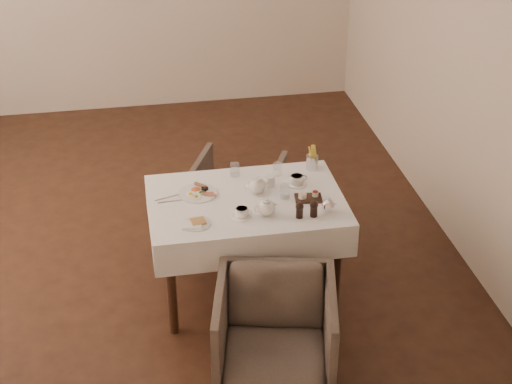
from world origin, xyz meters
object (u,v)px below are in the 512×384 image
at_px(armchair_near, 275,334).
at_px(breakfast_plate, 198,192).
at_px(table, 246,214).
at_px(armchair_far, 238,197).
at_px(teapot_centre, 257,184).

distance_m(armchair_near, breakfast_plate, 1.12).
bearing_deg(table, armchair_far, 85.46).
distance_m(armchair_far, teapot_centre, 0.88).
xyz_separation_m(table, armchair_near, (0.03, -0.85, -0.31)).
relative_size(armchair_near, breakfast_plate, 2.80).
xyz_separation_m(armchair_near, armchair_far, (0.04, 1.64, -0.02)).
xyz_separation_m(breakfast_plate, teapot_centre, (0.39, -0.06, 0.06)).
relative_size(armchair_far, teapot_centre, 4.16).
distance_m(table, armchair_near, 0.91).
xyz_separation_m(table, teapot_centre, (0.08, 0.07, 0.18)).
height_order(armchair_near, teapot_centre, teapot_centre).
bearing_deg(table, teapot_centre, 39.26).
height_order(armchair_near, breakfast_plate, breakfast_plate).
height_order(breakfast_plate, teapot_centre, teapot_centre).
bearing_deg(breakfast_plate, armchair_far, 40.13).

